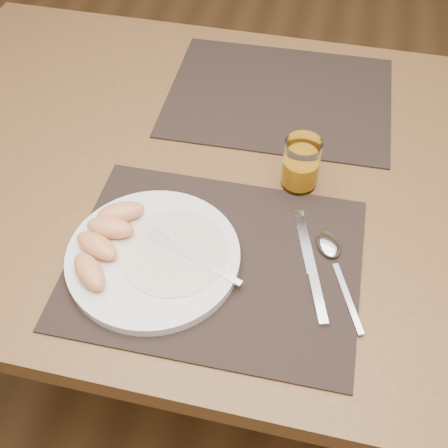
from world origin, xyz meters
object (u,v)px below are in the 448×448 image
at_px(table, 243,199).
at_px(knife, 312,273).
at_px(plate, 153,257).
at_px(fork, 185,253).
at_px(juice_glass, 301,166).
at_px(placemat_near, 215,262).
at_px(spoon, 331,251).
at_px(placemat_far, 279,96).

height_order(table, knife, knife).
xyz_separation_m(plate, fork, (0.05, 0.01, 0.01)).
bearing_deg(table, plate, -111.57).
height_order(knife, juice_glass, juice_glass).
bearing_deg(placemat_near, spoon, 17.51).
height_order(placemat_near, spoon, spoon).
height_order(plate, knife, plate).
height_order(placemat_near, juice_glass, juice_glass).
distance_m(fork, spoon, 0.23).
distance_m(placemat_far, plate, 0.48).
bearing_deg(placemat_near, table, 89.68).
xyz_separation_m(placemat_near, placemat_far, (0.03, 0.44, 0.00)).
distance_m(placemat_far, knife, 0.45).
distance_m(plate, fork, 0.05).
relative_size(placemat_near, knife, 2.10).
height_order(plate, fork, fork).
bearing_deg(placemat_far, juice_glass, -73.10).
relative_size(placemat_near, placemat_far, 1.00).
height_order(fork, juice_glass, juice_glass).
bearing_deg(placemat_far, fork, -99.46).
relative_size(placemat_far, spoon, 2.44).
distance_m(placemat_near, juice_glass, 0.23).
bearing_deg(knife, fork, -175.03).
bearing_deg(placemat_near, juice_glass, 62.57).
bearing_deg(table, knife, -54.59).
relative_size(knife, spoon, 1.16).
relative_size(placemat_near, fork, 2.66).
xyz_separation_m(placemat_near, plate, (-0.09, -0.02, 0.01)).
bearing_deg(spoon, table, 136.50).
bearing_deg(spoon, knife, -117.08).
xyz_separation_m(fork, spoon, (0.22, 0.06, -0.01)).
height_order(plate, spoon, plate).
bearing_deg(spoon, placemat_far, 110.66).
bearing_deg(juice_glass, table, 168.18).
height_order(fork, spoon, fork).
xyz_separation_m(placemat_near, spoon, (0.17, 0.06, 0.01)).
bearing_deg(juice_glass, knife, -75.76).
height_order(table, plate, plate).
bearing_deg(placemat_far, plate, -105.01).
bearing_deg(plate, fork, 12.88).
bearing_deg(spoon, fork, -163.93).
bearing_deg(fork, knife, 4.97).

